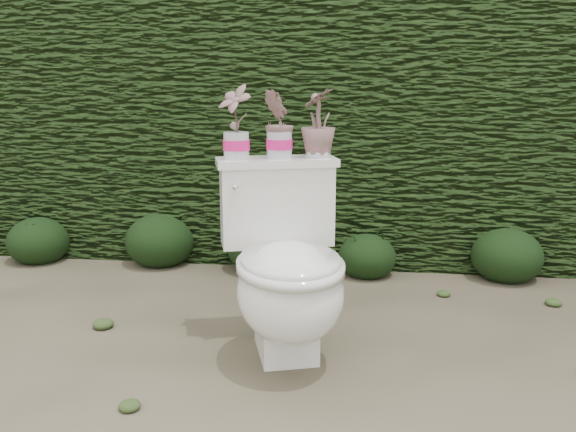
# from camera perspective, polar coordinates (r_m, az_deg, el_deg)

# --- Properties ---
(ground) EXTENTS (60.00, 60.00, 0.00)m
(ground) POSITION_cam_1_polar(r_m,az_deg,el_deg) (2.59, 0.82, -12.36)
(ground) COLOR #6E654C
(ground) RESTS_ON ground
(hedge) EXTENTS (8.00, 1.00, 1.60)m
(hedge) POSITION_cam_1_polar(r_m,az_deg,el_deg) (3.95, 3.57, 8.43)
(hedge) COLOR #274115
(hedge) RESTS_ON ground
(house_wall) EXTENTS (8.00, 3.50, 4.00)m
(house_wall) POSITION_cam_1_polar(r_m,az_deg,el_deg) (8.38, 10.22, 18.83)
(house_wall) COLOR silver
(house_wall) RESTS_ON ground
(toilet) EXTENTS (0.64, 0.78, 0.78)m
(toilet) POSITION_cam_1_polar(r_m,az_deg,el_deg) (2.41, -0.14, -5.24)
(toilet) COLOR white
(toilet) RESTS_ON ground
(potted_plant_left) EXTENTS (0.18, 0.17, 0.29)m
(potted_plant_left) POSITION_cam_1_polar(r_m,az_deg,el_deg) (2.52, -4.89, 8.61)
(potted_plant_left) COLOR #227028
(potted_plant_left) RESTS_ON toilet
(potted_plant_center) EXTENTS (0.14, 0.16, 0.27)m
(potted_plant_center) POSITION_cam_1_polar(r_m,az_deg,el_deg) (2.54, -0.83, 8.44)
(potted_plant_center) COLOR #227028
(potted_plant_center) RESTS_ON toilet
(potted_plant_right) EXTENTS (0.18, 0.18, 0.27)m
(potted_plant_right) POSITION_cam_1_polar(r_m,az_deg,el_deg) (2.57, 2.87, 8.50)
(potted_plant_right) COLOR #227028
(potted_plant_right) RESTS_ON toilet
(liriope_clump_1) EXTENTS (0.37, 0.37, 0.30)m
(liriope_clump_1) POSITION_cam_1_polar(r_m,az_deg,el_deg) (4.04, -22.33, -1.80)
(liriope_clump_1) COLOR black
(liriope_clump_1) RESTS_ON ground
(liriope_clump_2) EXTENTS (0.42, 0.42, 0.33)m
(liriope_clump_2) POSITION_cam_1_polar(r_m,az_deg,el_deg) (3.76, -11.89, -1.85)
(liriope_clump_2) COLOR black
(liriope_clump_2) RESTS_ON ground
(liriope_clump_3) EXTENTS (0.43, 0.43, 0.34)m
(liriope_clump_3) POSITION_cam_1_polar(r_m,az_deg,el_deg) (3.57, -2.36, -2.27)
(liriope_clump_3) COLOR black
(liriope_clump_3) RESTS_ON ground
(liriope_clump_4) EXTENTS (0.33, 0.33, 0.26)m
(liriope_clump_4) POSITION_cam_1_polar(r_m,az_deg,el_deg) (3.50, 7.40, -3.37)
(liriope_clump_4) COLOR black
(liriope_clump_4) RESTS_ON ground
(liriope_clump_5) EXTENTS (0.39, 0.39, 0.31)m
(liriope_clump_5) POSITION_cam_1_polar(r_m,az_deg,el_deg) (3.62, 19.81, -3.09)
(liriope_clump_5) COLOR black
(liriope_clump_5) RESTS_ON ground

